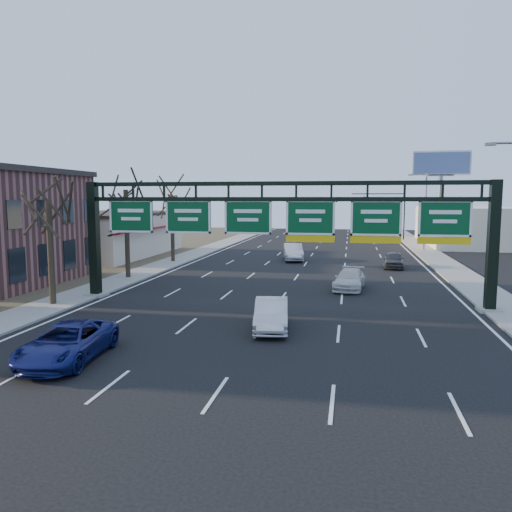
% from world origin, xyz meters
% --- Properties ---
extents(ground, '(160.00, 160.00, 0.00)m').
position_xyz_m(ground, '(0.00, 0.00, 0.00)').
color(ground, black).
rests_on(ground, ground).
extents(sidewalk_left, '(3.00, 120.00, 0.12)m').
position_xyz_m(sidewalk_left, '(-12.80, 20.00, 0.06)').
color(sidewalk_left, gray).
rests_on(sidewalk_left, ground).
extents(sidewalk_right, '(3.00, 120.00, 0.12)m').
position_xyz_m(sidewalk_right, '(12.80, 20.00, 0.06)').
color(sidewalk_right, gray).
rests_on(sidewalk_right, ground).
extents(dirt_strip_left, '(21.00, 120.00, 0.06)m').
position_xyz_m(dirt_strip_left, '(-25.00, 20.00, 0.03)').
color(dirt_strip_left, '#473D2B').
rests_on(dirt_strip_left, ground).
extents(lane_markings, '(21.60, 120.00, 0.01)m').
position_xyz_m(lane_markings, '(0.00, 20.00, 0.01)').
color(lane_markings, white).
rests_on(lane_markings, ground).
extents(sign_gantry, '(24.60, 1.20, 7.20)m').
position_xyz_m(sign_gantry, '(0.16, 8.00, 4.63)').
color(sign_gantry, black).
rests_on(sign_gantry, ground).
extents(cream_strip, '(10.90, 18.40, 4.70)m').
position_xyz_m(cream_strip, '(-21.48, 29.00, 2.36)').
color(cream_strip, beige).
rests_on(cream_strip, ground).
extents(building_right_distant, '(12.00, 20.00, 5.00)m').
position_xyz_m(building_right_distant, '(20.00, 50.00, 2.50)').
color(building_right_distant, beige).
rests_on(building_right_distant, ground).
extents(tree_gantry, '(3.60, 3.60, 8.48)m').
position_xyz_m(tree_gantry, '(-12.80, 5.00, 7.11)').
color(tree_gantry, black).
rests_on(tree_gantry, sidewalk_left).
extents(tree_mid, '(3.60, 3.60, 9.24)m').
position_xyz_m(tree_mid, '(-12.80, 15.00, 7.85)').
color(tree_mid, black).
rests_on(tree_mid, sidewalk_left).
extents(tree_far, '(3.60, 3.60, 8.86)m').
position_xyz_m(tree_far, '(-12.80, 25.00, 7.48)').
color(tree_far, black).
rests_on(tree_far, sidewalk_left).
extents(streetlight_far, '(2.15, 0.22, 9.00)m').
position_xyz_m(streetlight_far, '(12.47, 40.00, 5.08)').
color(streetlight_far, slate).
rests_on(streetlight_far, sidewalk_right).
extents(billboard_right, '(7.00, 0.50, 12.00)m').
position_xyz_m(billboard_right, '(15.00, 44.98, 9.06)').
color(billboard_right, slate).
rests_on(billboard_right, ground).
extents(traffic_signal_mast, '(10.16, 0.54, 7.00)m').
position_xyz_m(traffic_signal_mast, '(5.69, 55.00, 5.50)').
color(traffic_signal_mast, black).
rests_on(traffic_signal_mast, ground).
extents(car_blue_suv, '(2.78, 5.32, 1.43)m').
position_xyz_m(car_blue_suv, '(-6.48, -3.83, 0.72)').
color(car_blue_suv, navy).
rests_on(car_blue_suv, ground).
extents(car_silver_sedan, '(2.11, 4.56, 1.45)m').
position_xyz_m(car_silver_sedan, '(0.50, 2.15, 0.72)').
color(car_silver_sedan, '#BBBCC0').
rests_on(car_silver_sedan, ground).
extents(car_white_wagon, '(2.39, 4.82, 1.35)m').
position_xyz_m(car_white_wagon, '(4.12, 13.53, 0.67)').
color(car_white_wagon, silver).
rests_on(car_white_wagon, ground).
extents(car_grey_far, '(1.98, 4.33, 1.44)m').
position_xyz_m(car_grey_far, '(7.95, 24.91, 0.72)').
color(car_grey_far, '#3B3D3F').
rests_on(car_grey_far, ground).
extents(car_silver_distant, '(2.64, 5.28, 1.66)m').
position_xyz_m(car_silver_distant, '(-1.47, 28.57, 0.83)').
color(car_silver_distant, '#BCBDC2').
rests_on(car_silver_distant, ground).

